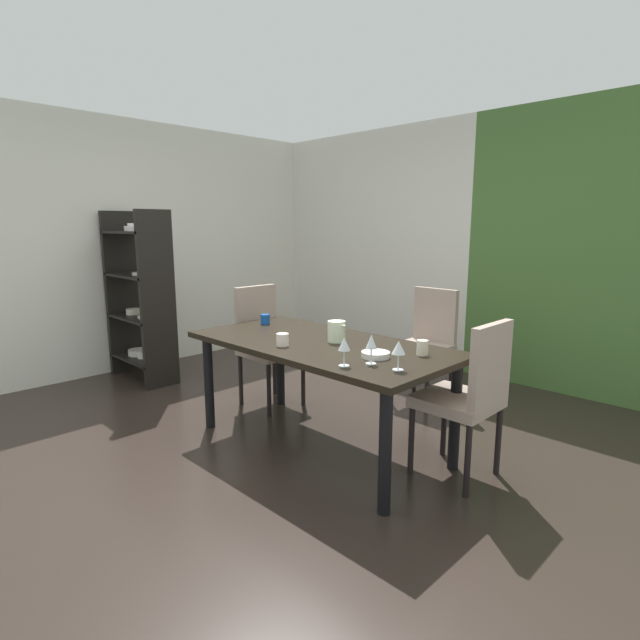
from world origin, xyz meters
TOP-DOWN VIEW (x-y plane):
  - ground_plane at (0.00, 0.00)m, footprint 5.23×5.27m
  - back_panel_interior at (-1.25, 2.58)m, footprint 2.73×0.10m
  - garden_window_panel at (1.37, 2.58)m, footprint 2.50×0.10m
  - left_interior_panel at (-2.57, 0.00)m, footprint 0.10×5.27m
  - dining_table at (0.32, 0.19)m, footprint 1.87×0.92m
  - chair_left_far at (-0.65, 0.48)m, footprint 0.45×0.44m
  - chair_right_far at (1.27, 0.48)m, footprint 0.44×0.44m
  - chair_head_far at (0.30, 1.52)m, footprint 0.44×0.45m
  - display_shelf at (-2.07, 0.05)m, footprint 0.81×0.34m
  - wine_glass_near_window at (1.09, 0.01)m, footprint 0.07×0.07m
  - wine_glass_front at (0.83, -0.14)m, footprint 0.07×0.07m
  - wine_glass_rear at (0.91, -0.00)m, footprint 0.06×0.06m
  - serving_bowl_east at (0.84, 0.13)m, footprint 0.17×0.17m
  - cup_left at (0.22, -0.07)m, footprint 0.08×0.08m
  - cup_south at (1.00, 0.38)m, footprint 0.07×0.07m
  - cup_near_shelf at (-0.44, 0.32)m, footprint 0.07×0.07m
  - pitcher_right at (0.39, 0.27)m, footprint 0.14×0.12m

SIDE VIEW (x-z plane):
  - ground_plane at x=0.00m, z-range -0.02..0.00m
  - chair_right_far at x=1.27m, z-range 0.06..1.05m
  - chair_head_far at x=0.30m, z-range 0.06..1.05m
  - chair_left_far at x=-0.65m, z-range 0.06..1.07m
  - dining_table at x=0.32m, z-range 0.29..1.04m
  - serving_bowl_east at x=0.84m, z-range 0.75..0.79m
  - cup_near_shelf at x=-0.44m, z-range 0.75..0.83m
  - cup_left at x=0.22m, z-range 0.75..0.83m
  - cup_south at x=1.00m, z-range 0.75..0.84m
  - pitcher_right at x=0.39m, z-range 0.75..0.89m
  - display_shelf at x=-2.07m, z-range -0.01..1.66m
  - wine_glass_front at x=0.83m, z-range 0.79..0.95m
  - wine_glass_near_window at x=1.09m, z-range 0.79..0.95m
  - wine_glass_rear at x=0.91m, z-range 0.79..0.96m
  - back_panel_interior at x=-1.25m, z-range 0.00..2.60m
  - garden_window_panel at x=1.37m, z-range 0.00..2.60m
  - left_interior_panel at x=-2.57m, z-range 0.00..2.60m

